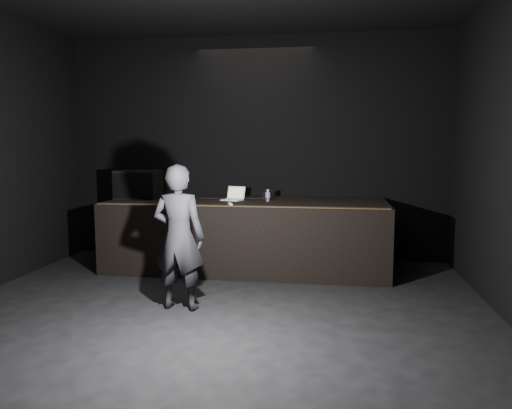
{
  "coord_description": "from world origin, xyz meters",
  "views": [
    {
      "loc": [
        1.22,
        -4.38,
        1.79
      ],
      "look_at": [
        0.2,
        2.3,
        1.0
      ],
      "focal_mm": 35.0,
      "sensor_mm": 36.0,
      "label": 1
    }
  ],
  "objects_px": {
    "stage_riser": "(247,234)",
    "stage_monitor": "(138,185)",
    "laptop": "(234,197)",
    "beer_can": "(268,195)",
    "person": "(179,237)"
  },
  "relations": [
    {
      "from": "stage_riser",
      "to": "stage_monitor",
      "type": "bearing_deg",
      "value": 179.05
    },
    {
      "from": "laptop",
      "to": "beer_can",
      "type": "relative_size",
      "value": 2.08
    },
    {
      "from": "laptop",
      "to": "stage_riser",
      "type": "bearing_deg",
      "value": 11.79
    },
    {
      "from": "laptop",
      "to": "beer_can",
      "type": "bearing_deg",
      "value": 12.94
    },
    {
      "from": "beer_can",
      "to": "laptop",
      "type": "bearing_deg",
      "value": 173.68
    },
    {
      "from": "stage_riser",
      "to": "stage_monitor",
      "type": "relative_size",
      "value": 6.2
    },
    {
      "from": "stage_riser",
      "to": "beer_can",
      "type": "bearing_deg",
      "value": -5.56
    },
    {
      "from": "stage_monitor",
      "to": "laptop",
      "type": "xyz_separation_m",
      "value": [
        1.47,
        -0.0,
        -0.16
      ]
    },
    {
      "from": "stage_riser",
      "to": "person",
      "type": "xyz_separation_m",
      "value": [
        -0.43,
        -1.94,
        0.3
      ]
    },
    {
      "from": "stage_monitor",
      "to": "person",
      "type": "xyz_separation_m",
      "value": [
        1.24,
        -1.96,
        -0.41
      ]
    },
    {
      "from": "stage_riser",
      "to": "person",
      "type": "relative_size",
      "value": 2.5
    },
    {
      "from": "stage_monitor",
      "to": "beer_can",
      "type": "bearing_deg",
      "value": -3.03
    },
    {
      "from": "stage_riser",
      "to": "laptop",
      "type": "xyz_separation_m",
      "value": [
        -0.2,
        0.03,
        0.55
      ]
    },
    {
      "from": "beer_can",
      "to": "person",
      "type": "relative_size",
      "value": 0.11
    },
    {
      "from": "beer_can",
      "to": "stage_monitor",
      "type": "bearing_deg",
      "value": 178.33
    }
  ]
}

